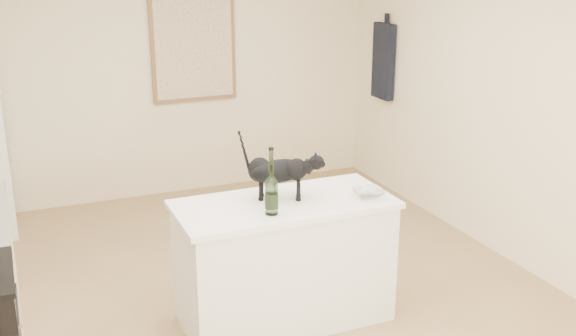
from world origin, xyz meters
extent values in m
plane|color=#A38057|center=(0.00, 0.00, 0.00)|extent=(5.50, 5.50, 0.00)
plane|color=beige|center=(0.00, 2.75, 1.30)|extent=(4.50, 0.00, 4.50)
plane|color=beige|center=(2.25, 0.00, 1.30)|extent=(0.00, 5.50, 5.50)
cube|color=white|center=(0.10, -0.20, 0.43)|extent=(1.44, 0.67, 0.86)
cube|color=white|center=(0.10, -0.20, 0.88)|extent=(1.50, 0.70, 0.04)
cube|color=brown|center=(0.30, 2.72, 1.55)|extent=(0.90, 0.03, 1.10)
cube|color=beige|center=(0.30, 2.70, 1.55)|extent=(0.82, 0.00, 1.02)
cube|color=black|center=(2.19, 2.05, 1.40)|extent=(0.08, 0.34, 0.80)
cylinder|color=#284E1F|center=(-0.06, -0.38, 1.10)|extent=(0.11, 0.11, 0.40)
imported|color=white|center=(0.67, -0.35, 0.93)|extent=(0.26, 0.26, 0.05)
camera|label=1|loc=(-1.57, -4.20, 2.55)|focal=42.29mm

